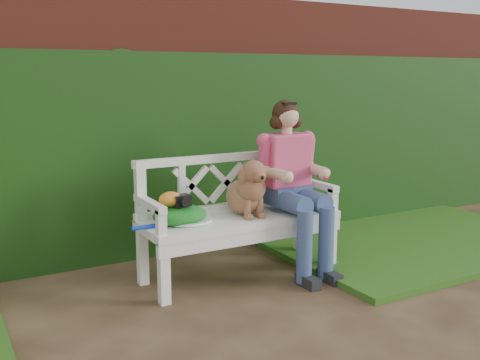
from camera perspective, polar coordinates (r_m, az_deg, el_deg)
ground at (r=3.42m, az=-1.86°, el=-15.71°), size 60.00×60.00×0.00m
brick_wall at (r=4.85m, az=-12.41°, el=5.45°), size 10.00×0.30×2.20m
ivy_hedge at (r=4.67m, az=-11.49°, el=2.21°), size 10.00×0.18×1.70m
grass_right at (r=5.46m, az=16.52°, el=-5.67°), size 2.60×2.00×0.05m
garden_bench at (r=4.28m, az=-0.00°, el=-6.73°), size 1.58×0.60×0.48m
seated_woman at (r=4.38m, az=4.96°, el=-1.01°), size 0.76×0.86×1.27m
dog at (r=4.17m, az=0.67°, el=-0.68°), size 0.30×0.40×0.44m
tennis_racket at (r=4.00m, az=-5.43°, el=-4.21°), size 0.68×0.47×0.03m
green_bag at (r=3.99m, az=-6.14°, el=-3.50°), size 0.43×0.36×0.13m
camera_item at (r=3.95m, az=-5.97°, el=-2.07°), size 0.12×0.10×0.08m
baseball_glove at (r=3.94m, az=-7.09°, el=-1.93°), size 0.18×0.15×0.10m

